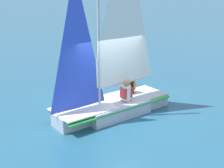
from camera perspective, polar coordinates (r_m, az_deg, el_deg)
name	(u,v)px	position (r m, az deg, el deg)	size (l,w,h in m)	color
ground_plane	(112,113)	(10.46, 0.00, -5.41)	(260.00, 260.00, 0.00)	#235675
sailboat_main	(112,87)	(10.14, 0.03, -0.61)	(4.22, 1.95, 6.15)	#B2BCCC
sailor_helm	(126,95)	(10.30, 2.62, -2.11)	(0.37, 0.34, 1.16)	black
sailor_crew	(130,88)	(11.02, 3.24, -0.68)	(0.37, 0.34, 1.16)	black
buoy_marker	(127,48)	(20.07, 2.73, 6.55)	(0.45, 0.45, 1.02)	green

